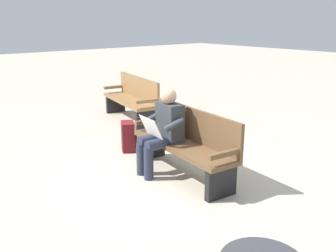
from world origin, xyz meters
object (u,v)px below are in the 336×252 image
bench_near (186,142)px  person_seated (163,129)px  bench_far (132,98)px  backpack (128,137)px

bench_near → person_seated: (0.25, 0.21, 0.17)m
bench_near → bench_far: 3.03m
bench_near → bench_far: size_ratio=0.99×
bench_near → backpack: size_ratio=3.88×
person_seated → backpack: bearing=-1.0°
backpack → bench_far: 1.93m
person_seated → backpack: (1.05, -0.13, -0.40)m
person_seated → bench_far: person_seated is taller
bench_near → backpack: 1.32m
person_seated → bench_far: 2.89m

